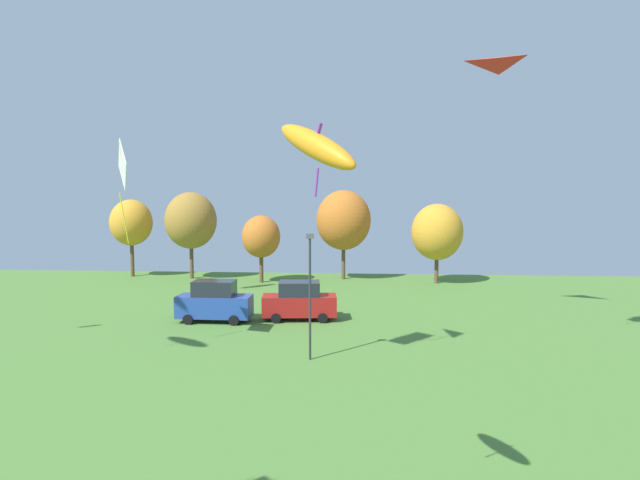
# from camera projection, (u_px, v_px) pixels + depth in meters

# --- Properties ---
(kite_flying_0) EXTENTS (1.39, 2.27, 5.29)m
(kite_flying_0) POSITION_uv_depth(u_px,v_px,m) (122.00, 168.00, 28.57)
(kite_flying_0) COLOR white
(kite_flying_4) EXTENTS (3.09, 2.57, 0.72)m
(kite_flying_4) POSITION_uv_depth(u_px,v_px,m) (498.00, 90.00, 35.39)
(kite_flying_4) COLOR red
(kite_flying_5) EXTENTS (2.22, 2.13, 1.83)m
(kite_flying_5) POSITION_uv_depth(u_px,v_px,m) (317.00, 146.00, 12.34)
(kite_flying_5) COLOR orange
(parked_car_leftmost) EXTENTS (4.77, 2.09, 2.68)m
(parked_car_leftmost) POSITION_uv_depth(u_px,v_px,m) (214.00, 302.00, 36.55)
(parked_car_leftmost) COLOR #234299
(parked_car_leftmost) RESTS_ON ground
(parked_car_second_from_left) EXTENTS (4.95, 2.45, 2.52)m
(parked_car_second_from_left) POSITION_uv_depth(u_px,v_px,m) (299.00, 301.00, 37.07)
(parked_car_second_from_left) COLOR maroon
(parked_car_second_from_left) RESTS_ON ground
(light_post_0) EXTENTS (0.36, 0.20, 6.33)m
(light_post_0) POSITION_uv_depth(u_px,v_px,m) (310.00, 289.00, 28.20)
(light_post_0) COLOR #2D2D33
(light_post_0) RESTS_ON ground
(treeline_tree_0) EXTENTS (4.07, 4.07, 7.51)m
(treeline_tree_0) POSITION_uv_depth(u_px,v_px,m) (131.00, 223.00, 55.30)
(treeline_tree_0) COLOR brown
(treeline_tree_0) RESTS_ON ground
(treeline_tree_1) EXTENTS (4.88, 4.88, 8.23)m
(treeline_tree_1) POSITION_uv_depth(u_px,v_px,m) (191.00, 221.00, 53.97)
(treeline_tree_1) COLOR brown
(treeline_tree_1) RESTS_ON ground
(treeline_tree_2) EXTENTS (3.50, 3.50, 6.13)m
(treeline_tree_2) POSITION_uv_depth(u_px,v_px,m) (261.00, 237.00, 51.77)
(treeline_tree_2) COLOR brown
(treeline_tree_2) RESTS_ON ground
(treeline_tree_3) EXTENTS (5.13, 5.13, 8.42)m
(treeline_tree_3) POSITION_uv_depth(u_px,v_px,m) (344.00, 220.00, 53.63)
(treeline_tree_3) COLOR brown
(treeline_tree_3) RESTS_ON ground
(treeline_tree_4) EXTENTS (4.61, 4.61, 7.20)m
(treeline_tree_4) POSITION_uv_depth(u_px,v_px,m) (437.00, 232.00, 51.25)
(treeline_tree_4) COLOR brown
(treeline_tree_4) RESTS_ON ground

